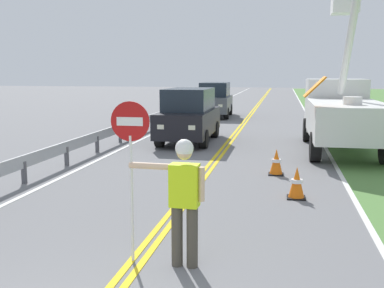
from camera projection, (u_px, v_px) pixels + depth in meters
name	position (u px, v px, depth m)	size (l,w,h in m)	color
centerline_yellow_left	(240.00, 126.00, 23.42)	(0.11, 110.00, 0.01)	yellow
centerline_yellow_right	(244.00, 126.00, 23.39)	(0.11, 110.00, 0.01)	yellow
edge_line_right	(314.00, 127.00, 22.71)	(0.12, 110.00, 0.01)	silver
edge_line_left	(173.00, 124.00, 24.09)	(0.12, 110.00, 0.01)	silver
flagger_worker	(184.00, 195.00, 6.35)	(1.09, 0.26, 1.83)	#474238
stop_sign_paddle	(131.00, 146.00, 6.42)	(0.56, 0.04, 2.33)	silver
utility_bucket_truck	(341.00, 110.00, 16.13)	(2.67, 6.82, 5.54)	silver
oncoming_suv_nearest	(189.00, 115.00, 17.91)	(1.94, 4.62, 2.10)	black
oncoming_suv_second	(215.00, 100.00, 28.04)	(2.06, 4.67, 2.10)	#4C5156
traffic_cone_lead	(297.00, 183.00, 9.95)	(0.40, 0.40, 0.70)	orange
traffic_cone_mid	(276.00, 162.00, 12.25)	(0.40, 0.40, 0.70)	orange
guardrail_left_shoulder	(130.00, 126.00, 19.00)	(0.10, 32.00, 0.71)	#9EA0A3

